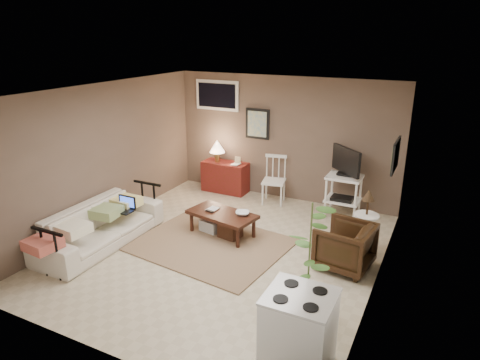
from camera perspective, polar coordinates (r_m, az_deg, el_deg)
The scene contains 20 objects.
floor at distance 6.65m, azimuth -2.33°, elevation -9.27°, with size 5.00×5.00×0.00m, color #C1B293.
art_back at distance 8.48m, azimuth 2.34°, elevation 7.49°, with size 0.50×0.03×0.60m, color black.
art_right at distance 6.41m, azimuth 20.05°, elevation 3.11°, with size 0.03×0.60×0.45m, color black.
window at distance 8.80m, azimuth -3.07°, elevation 11.21°, with size 0.96×0.03×0.60m, color white.
rug at distance 6.80m, azimuth -4.04°, elevation -8.52°, with size 2.26×1.81×0.02m, color #85644D.
coffee_table at distance 7.00m, azimuth -2.45°, elevation -5.60°, with size 1.20×0.77×0.42m.
sofa at distance 6.99m, azimuth -18.22°, elevation -5.01°, with size 2.14×0.62×0.83m, color beige.
sofa_pillows at distance 6.76m, azimuth -19.43°, elevation -5.09°, with size 0.41×2.03×0.14m, color #F3EBC9, non-canonical shape.
sofa_end_rails at distance 6.93m, azimuth -17.43°, elevation -5.66°, with size 0.57×2.13×0.72m, color black, non-canonical shape.
laptop at distance 7.05m, azimuth -15.06°, elevation -3.38°, with size 0.33×0.24×0.22m.
red_console at distance 8.86m, azimuth -2.08°, elevation 0.81°, with size 0.94×0.42×1.09m.
spindle_chair at distance 8.27m, azimuth 4.55°, elevation -0.18°, with size 0.49×0.49×0.92m.
tv_stand at distance 7.78m, azimuth 13.72°, elevation -0.09°, with size 0.60×0.55×1.27m.
side_table at distance 6.63m, azimuth 16.55°, elevation -4.31°, with size 0.37×0.37×0.99m.
armchair at distance 6.20m, azimuth 13.80°, elevation -8.27°, with size 0.71×0.66×0.73m, color black.
potted_plant at distance 5.00m, azimuth 9.25°, elevation -9.85°, with size 0.36×0.36×1.43m.
stove at distance 4.42m, azimuth 7.82°, elevation -19.45°, with size 0.65×0.60×0.85m.
bowl at distance 6.81m, azimuth 0.32°, elevation -3.80°, with size 0.22×0.05×0.22m, color #3A180F.
book_table at distance 7.06m, azimuth -4.23°, elevation -3.02°, with size 0.16×0.02×0.22m, color #3A180F.
book_console at distance 8.63m, azimuth -1.01°, elevation 2.78°, with size 0.15×0.02×0.21m, color #3A180F.
Camera 1 is at (2.84, -5.11, 3.17)m, focal length 32.00 mm.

